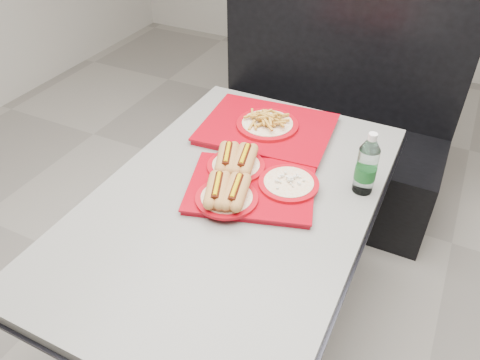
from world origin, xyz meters
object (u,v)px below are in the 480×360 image
at_px(diner_table, 233,232).
at_px(booth_bench, 323,130).
at_px(tray_far, 267,126).
at_px(water_bottle, 367,167).
at_px(tray_near, 246,182).

relative_size(diner_table, booth_bench, 1.05).
distance_m(tray_far, water_bottle, 0.49).
height_order(booth_bench, water_bottle, booth_bench).
distance_m(diner_table, tray_near, 0.21).
distance_m(booth_bench, water_bottle, 1.04).
bearing_deg(water_bottle, booth_bench, 114.14).
bearing_deg(tray_near, diner_table, -112.09).
relative_size(tray_far, water_bottle, 2.39).
bearing_deg(tray_far, tray_near, -77.22).
height_order(tray_far, water_bottle, water_bottle).
xyz_separation_m(booth_bench, water_bottle, (0.39, -0.86, 0.45)).
xyz_separation_m(diner_table, water_bottle, (0.39, 0.23, 0.27)).
height_order(tray_near, water_bottle, water_bottle).
relative_size(tray_near, tray_far, 0.92).
bearing_deg(water_bottle, tray_near, -154.16).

